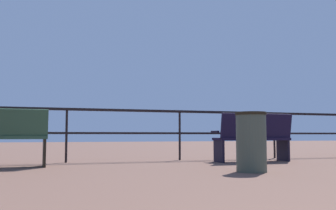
% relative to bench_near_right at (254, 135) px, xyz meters
% --- Properties ---
extents(pier_railing, '(20.18, 0.05, 1.01)m').
position_rel_bench_near_right_xyz_m(pier_railing, '(-2.29, 0.92, 0.25)').
color(pier_railing, black).
rests_on(pier_railing, ground_plane).
extents(bench_near_right, '(1.48, 0.61, 0.91)m').
position_rel_bench_near_right_xyz_m(bench_near_right, '(0.00, 0.00, 0.00)').
color(bench_near_right, black).
rests_on(bench_near_right, ground_plane).
extents(trash_bin, '(0.43, 0.43, 0.82)m').
position_rel_bench_near_right_xyz_m(trash_bin, '(-1.10, -1.75, -0.09)').
color(trash_bin, '#3E483B').
rests_on(trash_bin, ground_plane).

